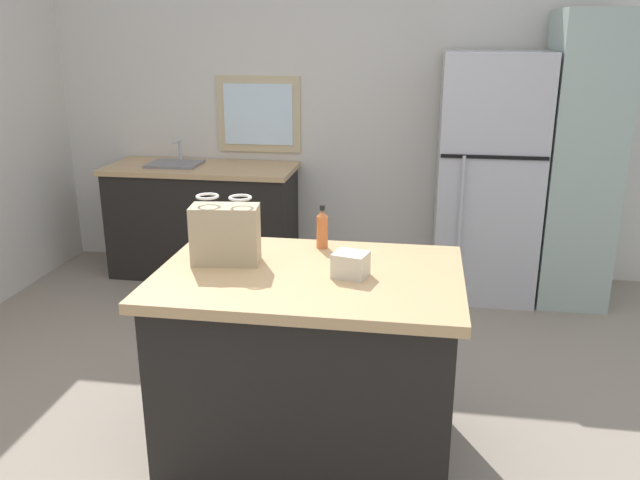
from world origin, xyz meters
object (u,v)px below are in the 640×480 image
shopping_bag (225,234)px  small_box (351,265)px  kitchen_island (310,364)px  refrigerator (487,177)px  bottle (322,229)px  tall_cabinet (579,161)px

shopping_bag → small_box: bearing=-8.7°
kitchen_island → small_box: small_box is taller
refrigerator → bottle: bearing=-116.9°
small_box → bottle: bearing=116.1°
refrigerator → small_box: bearing=-108.9°
small_box → bottle: (-0.18, 0.36, 0.04)m
shopping_bag → bottle: (0.39, 0.28, -0.04)m
kitchen_island → shopping_bag: shopping_bag is taller
small_box → bottle: bottle is taller
refrigerator → small_box: size_ratio=12.78×
shopping_bag → kitchen_island: bearing=-8.9°
kitchen_island → small_box: bearing=-8.1°
small_box → kitchen_island: bearing=171.9°
refrigerator → tall_cabinet: 0.63m
tall_cabinet → kitchen_island: bearing=-125.6°
kitchen_island → tall_cabinet: (1.55, 2.17, 0.56)m
kitchen_island → small_box: size_ratio=9.59×
refrigerator → tall_cabinet: tall_cabinet is taller
refrigerator → bottle: size_ratio=8.31×
kitchen_island → shopping_bag: 0.70m
refrigerator → kitchen_island: bearing=-113.3°
tall_cabinet → refrigerator: bearing=-180.0°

